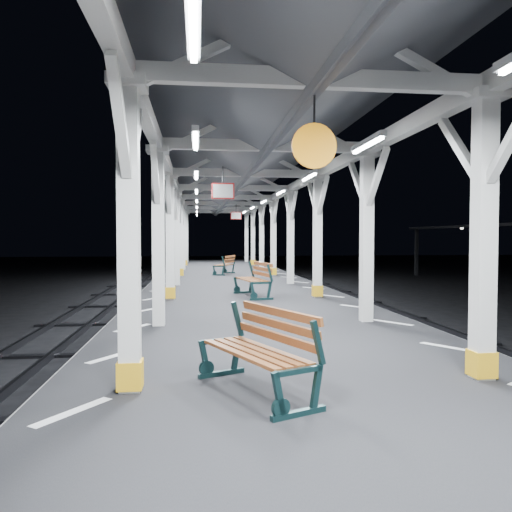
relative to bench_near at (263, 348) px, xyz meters
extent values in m
plane|color=black|center=(0.60, 6.20, -1.47)|extent=(120.00, 120.00, 0.00)
cube|color=black|center=(0.60, 6.20, -0.97)|extent=(6.00, 50.00, 1.00)
cube|color=silver|center=(-1.85, 6.20, -0.47)|extent=(1.00, 48.00, 0.01)
cube|color=silver|center=(3.05, 6.20, -0.47)|extent=(1.00, 48.00, 0.01)
cube|color=#2D2D33|center=(-4.95, 6.20, -1.39)|extent=(0.08, 60.00, 0.16)
cube|color=#2D2D33|center=(-3.85, 6.20, -1.39)|extent=(0.08, 60.00, 0.16)
cube|color=black|center=(-4.40, 6.20, -1.44)|extent=(2.20, 0.22, 0.06)
cube|color=#2D2D33|center=(5.05, 6.20, -1.39)|extent=(0.08, 60.00, 0.16)
cube|color=#2D2D33|center=(6.15, 6.20, -1.39)|extent=(0.08, 60.00, 0.16)
cube|color=black|center=(5.60, 6.20, -1.44)|extent=(2.20, 0.22, 0.06)
cube|color=beige|center=(-1.40, 0.20, 1.13)|extent=(0.22, 0.22, 3.20)
cube|color=beige|center=(-1.40, 0.20, 2.79)|extent=(0.40, 0.40, 0.12)
cube|color=#CE9313|center=(-1.40, 0.20, -0.29)|extent=(0.26, 0.26, 0.30)
cube|color=beige|center=(-1.40, 0.75, 2.28)|extent=(0.10, 0.99, 0.99)
cube|color=beige|center=(-1.40, -0.35, 2.28)|extent=(0.10, 0.99, 0.99)
cube|color=beige|center=(-1.40, 4.20, 1.13)|extent=(0.22, 0.22, 3.20)
cube|color=beige|center=(-1.40, 4.20, 2.79)|extent=(0.40, 0.40, 0.12)
cube|color=beige|center=(-1.40, 4.75, 2.28)|extent=(0.10, 0.99, 0.99)
cube|color=beige|center=(-1.40, 3.65, 2.28)|extent=(0.10, 0.99, 0.99)
cube|color=beige|center=(-1.40, 8.20, 1.13)|extent=(0.22, 0.22, 3.20)
cube|color=beige|center=(-1.40, 8.20, 2.79)|extent=(0.40, 0.40, 0.12)
cube|color=#CE9313|center=(-1.40, 8.20, -0.29)|extent=(0.26, 0.26, 0.30)
cube|color=beige|center=(-1.40, 8.75, 2.28)|extent=(0.10, 0.99, 0.99)
cube|color=beige|center=(-1.40, 7.65, 2.28)|extent=(0.10, 0.99, 0.99)
cube|color=beige|center=(-1.40, 12.20, 1.13)|extent=(0.22, 0.22, 3.20)
cube|color=beige|center=(-1.40, 12.20, 2.79)|extent=(0.40, 0.40, 0.12)
cube|color=beige|center=(-1.40, 12.75, 2.28)|extent=(0.10, 0.99, 0.99)
cube|color=beige|center=(-1.40, 11.65, 2.28)|extent=(0.10, 0.99, 0.99)
cube|color=beige|center=(-1.40, 16.20, 1.13)|extent=(0.22, 0.22, 3.20)
cube|color=beige|center=(-1.40, 16.20, 2.79)|extent=(0.40, 0.40, 0.12)
cube|color=#CE9313|center=(-1.40, 16.20, -0.29)|extent=(0.26, 0.26, 0.30)
cube|color=beige|center=(-1.40, 16.75, 2.28)|extent=(0.10, 0.99, 0.99)
cube|color=beige|center=(-1.40, 15.65, 2.28)|extent=(0.10, 0.99, 0.99)
cube|color=beige|center=(-1.40, 20.20, 1.13)|extent=(0.22, 0.22, 3.20)
cube|color=beige|center=(-1.40, 20.20, 2.79)|extent=(0.40, 0.40, 0.12)
cube|color=beige|center=(-1.40, 20.75, 2.28)|extent=(0.10, 0.99, 0.99)
cube|color=beige|center=(-1.40, 19.65, 2.28)|extent=(0.10, 0.99, 0.99)
cube|color=beige|center=(-1.40, 24.20, 1.13)|extent=(0.22, 0.22, 3.20)
cube|color=beige|center=(-1.40, 24.20, 2.79)|extent=(0.40, 0.40, 0.12)
cube|color=#CE9313|center=(-1.40, 24.20, -0.29)|extent=(0.26, 0.26, 0.30)
cube|color=beige|center=(-1.40, 24.75, 2.28)|extent=(0.10, 0.99, 0.99)
cube|color=beige|center=(-1.40, 23.65, 2.28)|extent=(0.10, 0.99, 0.99)
cube|color=beige|center=(-1.40, 28.20, 1.13)|extent=(0.22, 0.22, 3.20)
cube|color=beige|center=(-1.40, 28.20, 2.79)|extent=(0.40, 0.40, 0.12)
cube|color=beige|center=(-1.40, 28.75, 2.28)|extent=(0.10, 0.99, 0.99)
cube|color=beige|center=(-1.40, 27.65, 2.28)|extent=(0.10, 0.99, 0.99)
cube|color=beige|center=(2.60, 0.20, 1.13)|extent=(0.22, 0.22, 3.20)
cube|color=beige|center=(2.60, 0.20, 2.79)|extent=(0.40, 0.40, 0.12)
cube|color=#CE9313|center=(2.60, 0.20, -0.29)|extent=(0.26, 0.26, 0.30)
cube|color=beige|center=(2.60, 0.75, 2.28)|extent=(0.10, 0.99, 0.99)
cube|color=beige|center=(2.60, 4.20, 1.13)|extent=(0.22, 0.22, 3.20)
cube|color=beige|center=(2.60, 4.20, 2.79)|extent=(0.40, 0.40, 0.12)
cube|color=beige|center=(2.60, 4.75, 2.28)|extent=(0.10, 0.99, 0.99)
cube|color=beige|center=(2.60, 3.65, 2.28)|extent=(0.10, 0.99, 0.99)
cube|color=beige|center=(2.60, 8.20, 1.13)|extent=(0.22, 0.22, 3.20)
cube|color=beige|center=(2.60, 8.20, 2.79)|extent=(0.40, 0.40, 0.12)
cube|color=#CE9313|center=(2.60, 8.20, -0.29)|extent=(0.26, 0.26, 0.30)
cube|color=beige|center=(2.60, 8.75, 2.28)|extent=(0.10, 0.99, 0.99)
cube|color=beige|center=(2.60, 7.65, 2.28)|extent=(0.10, 0.99, 0.99)
cube|color=beige|center=(2.60, 12.20, 1.13)|extent=(0.22, 0.22, 3.20)
cube|color=beige|center=(2.60, 12.20, 2.79)|extent=(0.40, 0.40, 0.12)
cube|color=beige|center=(2.60, 12.75, 2.28)|extent=(0.10, 0.99, 0.99)
cube|color=beige|center=(2.60, 11.65, 2.28)|extent=(0.10, 0.99, 0.99)
cube|color=beige|center=(2.60, 16.20, 1.13)|extent=(0.22, 0.22, 3.20)
cube|color=beige|center=(2.60, 16.20, 2.79)|extent=(0.40, 0.40, 0.12)
cube|color=#CE9313|center=(2.60, 16.20, -0.29)|extent=(0.26, 0.26, 0.30)
cube|color=beige|center=(2.60, 16.75, 2.28)|extent=(0.10, 0.99, 0.99)
cube|color=beige|center=(2.60, 15.65, 2.28)|extent=(0.10, 0.99, 0.99)
cube|color=beige|center=(2.60, 20.20, 1.13)|extent=(0.22, 0.22, 3.20)
cube|color=beige|center=(2.60, 20.20, 2.79)|extent=(0.40, 0.40, 0.12)
cube|color=beige|center=(2.60, 20.75, 2.28)|extent=(0.10, 0.99, 0.99)
cube|color=beige|center=(2.60, 19.65, 2.28)|extent=(0.10, 0.99, 0.99)
cube|color=beige|center=(2.60, 24.20, 1.13)|extent=(0.22, 0.22, 3.20)
cube|color=beige|center=(2.60, 24.20, 2.79)|extent=(0.40, 0.40, 0.12)
cube|color=#CE9313|center=(2.60, 24.20, -0.29)|extent=(0.26, 0.26, 0.30)
cube|color=beige|center=(2.60, 24.75, 2.28)|extent=(0.10, 0.99, 0.99)
cube|color=beige|center=(2.60, 23.65, 2.28)|extent=(0.10, 0.99, 0.99)
cube|color=beige|center=(2.60, 28.20, 1.13)|extent=(0.22, 0.22, 3.20)
cube|color=beige|center=(2.60, 28.20, 2.79)|extent=(0.40, 0.40, 0.12)
cube|color=beige|center=(2.60, 28.75, 2.28)|extent=(0.10, 0.99, 0.99)
cube|color=beige|center=(2.60, 27.65, 2.28)|extent=(0.10, 0.99, 0.99)
cube|color=beige|center=(-1.40, 6.20, 2.91)|extent=(0.18, 48.00, 0.24)
cube|color=beige|center=(2.60, 6.20, 2.91)|extent=(0.18, 48.00, 0.24)
cube|color=beige|center=(0.60, 0.20, 2.91)|extent=(4.20, 0.14, 0.20)
cube|color=beige|center=(0.60, 4.20, 2.91)|extent=(4.20, 0.14, 0.20)
cube|color=beige|center=(0.60, 8.20, 2.91)|extent=(4.20, 0.14, 0.20)
cube|color=beige|center=(0.60, 12.20, 2.91)|extent=(4.20, 0.14, 0.20)
cube|color=beige|center=(0.60, 16.20, 2.91)|extent=(4.20, 0.14, 0.20)
cube|color=beige|center=(0.60, 20.20, 2.91)|extent=(4.20, 0.14, 0.20)
cube|color=beige|center=(0.60, 24.20, 2.91)|extent=(4.20, 0.14, 0.20)
cube|color=beige|center=(0.60, 28.20, 2.91)|extent=(4.20, 0.14, 0.20)
cube|color=beige|center=(0.60, 6.20, 3.83)|extent=(0.16, 48.00, 0.20)
cube|color=#4A4C51|center=(-0.70, 6.20, 3.45)|extent=(2.80, 49.00, 1.45)
cube|color=#4A4C51|center=(1.90, 6.20, 3.45)|extent=(2.80, 49.00, 1.45)
cube|color=silver|center=(-0.70, -1.80, 2.63)|extent=(0.10, 1.35, 0.08)
cube|color=white|center=(-0.70, -1.80, 2.58)|extent=(0.05, 1.25, 0.05)
cube|color=silver|center=(-0.70, 2.20, 2.63)|extent=(0.10, 1.35, 0.08)
cube|color=white|center=(-0.70, 2.20, 2.58)|extent=(0.05, 1.25, 0.05)
cube|color=silver|center=(-0.70, 6.20, 2.63)|extent=(0.10, 1.35, 0.08)
cube|color=white|center=(-0.70, 6.20, 2.58)|extent=(0.05, 1.25, 0.05)
cube|color=silver|center=(-0.70, 10.20, 2.63)|extent=(0.10, 1.35, 0.08)
cube|color=white|center=(-0.70, 10.20, 2.58)|extent=(0.05, 1.25, 0.05)
cube|color=silver|center=(-0.70, 14.20, 2.63)|extent=(0.10, 1.35, 0.08)
cube|color=white|center=(-0.70, 14.20, 2.58)|extent=(0.05, 1.25, 0.05)
cube|color=silver|center=(-0.70, 18.20, 2.63)|extent=(0.10, 1.35, 0.08)
cube|color=white|center=(-0.70, 18.20, 2.58)|extent=(0.05, 1.25, 0.05)
cube|color=silver|center=(-0.70, 22.20, 2.63)|extent=(0.10, 1.35, 0.08)
cube|color=white|center=(-0.70, 22.20, 2.58)|extent=(0.05, 1.25, 0.05)
cube|color=silver|center=(-0.70, 26.20, 2.63)|extent=(0.10, 1.35, 0.08)
cube|color=white|center=(-0.70, 26.20, 2.58)|extent=(0.05, 1.25, 0.05)
cube|color=silver|center=(1.90, 2.20, 2.63)|extent=(0.10, 1.35, 0.08)
cube|color=white|center=(1.90, 2.20, 2.58)|extent=(0.05, 1.25, 0.05)
cube|color=silver|center=(1.90, 6.20, 2.63)|extent=(0.10, 1.35, 0.08)
cube|color=white|center=(1.90, 6.20, 2.58)|extent=(0.05, 1.25, 0.05)
cube|color=silver|center=(1.90, 10.20, 2.63)|extent=(0.10, 1.35, 0.08)
cube|color=white|center=(1.90, 10.20, 2.58)|extent=(0.05, 1.25, 0.05)
cube|color=silver|center=(1.90, 14.20, 2.63)|extent=(0.10, 1.35, 0.08)
cube|color=white|center=(1.90, 14.20, 2.58)|extent=(0.05, 1.25, 0.05)
cube|color=silver|center=(1.90, 18.20, 2.63)|extent=(0.10, 1.35, 0.08)
cube|color=white|center=(1.90, 18.20, 2.58)|extent=(0.05, 1.25, 0.05)
cube|color=silver|center=(1.90, 22.20, 2.63)|extent=(0.10, 1.35, 0.08)
cube|color=white|center=(1.90, 22.20, 2.58)|extent=(0.05, 1.25, 0.05)
cube|color=silver|center=(1.90, 26.20, 2.63)|extent=(0.10, 1.35, 0.08)
cube|color=white|center=(1.90, 26.20, 2.58)|extent=(0.05, 1.25, 0.05)
cylinder|color=black|center=(0.60, 0.20, 2.58)|extent=(0.02, 0.02, 0.30)
cylinder|color=orange|center=(0.60, 0.20, 2.18)|extent=(0.50, 0.04, 0.50)
cylinder|color=black|center=(-0.12, 5.77, 2.55)|extent=(0.02, 0.02, 0.36)
cube|color=red|center=(-0.12, 5.77, 2.19)|extent=(0.50, 0.03, 0.35)
cube|color=white|center=(-0.12, 5.77, 2.19)|extent=(0.44, 0.05, 0.29)
cylinder|color=black|center=(1.11, 17.96, 2.55)|extent=(0.02, 0.02, 0.36)
cube|color=red|center=(1.11, 17.96, 2.19)|extent=(0.50, 0.03, 0.35)
cube|color=white|center=(1.11, 17.96, 2.19)|extent=(0.44, 0.05, 0.29)
cube|color=black|center=(14.60, 28.20, 0.18)|extent=(0.20, 0.20, 3.30)
sphere|color=silver|center=(14.60, 22.20, 1.75)|extent=(0.20, 0.20, 0.20)
sphere|color=silver|center=(14.60, 28.20, 1.75)|extent=(0.20, 0.20, 0.20)
cube|color=#112A2C|center=(0.23, -0.76, -0.44)|extent=(0.56, 0.29, 0.06)
cube|color=#112A2C|center=(0.03, -0.85, -0.25)|extent=(0.16, 0.11, 0.46)
cube|color=#112A2C|center=(0.41, -0.68, -0.25)|extent=(0.15, 0.10, 0.46)
cube|color=#112A2C|center=(0.43, -0.67, 0.19)|extent=(0.17, 0.11, 0.43)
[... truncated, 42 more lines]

